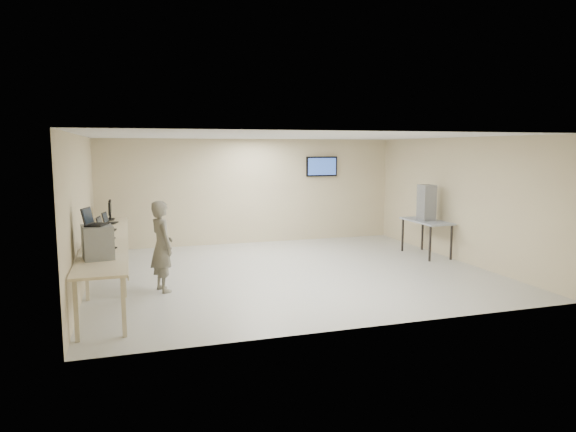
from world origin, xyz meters
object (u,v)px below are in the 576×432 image
object	(u,v)px
workbench	(107,242)
equipment_box	(98,242)
soldier	(162,246)
side_table	(427,223)

from	to	relation	value
workbench	equipment_box	bearing A→B (deg)	-92.00
soldier	side_table	bearing A→B (deg)	-95.76
workbench	side_table	world-z (taller)	workbench
workbench	side_table	xyz separation A→B (m)	(7.19, 0.61, -0.05)
equipment_box	side_table	distance (m)	7.65
equipment_box	soldier	size ratio (longest dim) A/B	0.31
soldier	side_table	distance (m)	6.37
equipment_box	soldier	world-z (taller)	soldier
workbench	equipment_box	world-z (taller)	equipment_box
workbench	equipment_box	size ratio (longest dim) A/B	11.81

